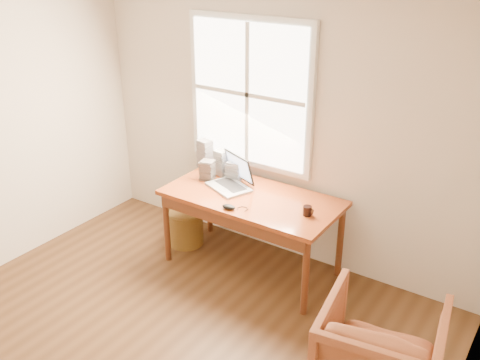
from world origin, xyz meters
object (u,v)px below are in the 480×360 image
Objects in this scene: cd_stack_a at (222,162)px; coffee_mug at (307,211)px; desk at (252,198)px; wicker_stool at (186,227)px; laptop at (229,174)px; armchair at (380,352)px.

coffee_mug is at bearing -15.37° from cd_stack_a.
desk is 0.59m from coffee_mug.
coffee_mug is at bearing -4.97° from desk.
wicker_stool is at bearing -139.36° from cd_stack_a.
cd_stack_a is (-1.09, 0.30, 0.08)m from coffee_mug.
desk is at bearing 0.00° from wicker_stool.
laptop is at bearing 176.02° from desk.
desk reaches higher than wicker_stool.
laptop is 1.57× the size of cd_stack_a.
cd_stack_a is (-0.50, 0.25, 0.15)m from desk.
armchair is 2.49m from wicker_stool.
desk is 4.02× the size of laptop.
desk is at bearing -163.32° from coffee_mug.
desk is 0.31m from laptop.
cd_stack_a is at bearing 40.64° from wicker_stool.
wicker_stool is at bearing 180.00° from desk.
desk is 1.80m from armchair.
armchair is 9.43× the size of coffee_mug.
coffee_mug is at bearing -47.39° from armchair.
desk is 0.97m from wicker_stool.
laptop reaches higher than armchair.
armchair is 3.11× the size of cd_stack_a.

